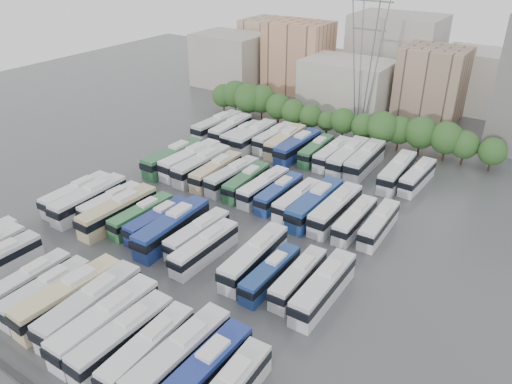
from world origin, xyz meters
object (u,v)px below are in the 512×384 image
Objects in this scene: bus_r3_s2 at (242,135)px; bus_r3_s6 at (298,146)px; bus_r1_s7 at (198,234)px; bus_r1_s13 at (323,287)px; bus_r2_s13 at (379,224)px; bus_r0_s5 at (46,292)px; bus_r3_s8 at (333,153)px; bus_r1_s11 at (270,273)px; bus_r2_s7 at (263,187)px; bus_r2_s11 at (335,209)px; bus_r1_s2 at (111,203)px; bus_r3_s13 at (417,176)px; bus_r3_s0 at (217,126)px; bus_r3_s4 at (274,137)px; bus_r0_s6 at (69,296)px; bus_r2_s9 at (297,199)px; bus_r2_s3 at (202,165)px; bus_r2_s5 at (232,176)px; bus_r0_s4 at (28,282)px; bus_r2_s1 at (173,158)px; electricity_pylon at (368,42)px; bus_r1_s0 at (77,194)px; bus_r1_s12 at (298,278)px; bus_r0_s11 at (179,356)px; bus_r1_s5 at (158,220)px; bus_r2_s6 at (247,182)px; bus_r0_s8 at (106,322)px; bus_r1_s6 at (172,227)px; bus_r0_s12 at (204,373)px; bus_r3_s5 at (285,141)px; bus_r2_s8 at (279,193)px; bus_r3_s3 at (254,136)px; bus_r1_s3 at (118,211)px; bus_r1_s10 at (254,257)px; bus_r1_s1 at (89,199)px; bus_r3_s7 at (316,150)px; bus_r1_s4 at (142,215)px; bus_r2_s4 at (216,171)px; bus_r3_s9 at (348,157)px; bus_r3_s12 at (397,172)px; bus_r0_s7 at (91,306)px; bus_r3_s1 at (231,129)px; bus_r0_s9 at (123,337)px; bus_r1_s8 at (205,248)px.

bus_r3_s2 is 0.86× the size of bus_r3_s6.
bus_r1_s13 is at bearing -1.23° from bus_r1_s7.
bus_r0_s5 is at bearing -128.49° from bus_r2_s13.
bus_r1_s11 is at bearing -75.57° from bus_r3_s8.
bus_r2_s11 is (13.12, -0.46, 0.21)m from bus_r2_s7.
bus_r1_s2 is 0.95× the size of bus_r3_s13.
bus_r3_s4 is (13.32, 1.49, -0.19)m from bus_r3_s0.
bus_r0_s6 reaches higher than bus_r2_s9.
bus_r2_s3 is 1.10× the size of bus_r2_s5.
bus_r2_s3 is at bearing 94.27° from bus_r0_s4.
bus_r2_s1 is 1.16× the size of bus_r2_s7.
bus_r2_s1 is at bearing -117.73° from electricity_pylon.
bus_r1_s12 is (39.53, 1.16, -0.19)m from bus_r1_s0.
bus_r1_s0 is 1.12× the size of bus_r1_s2.
bus_r0_s11 is 1.09× the size of bus_r2_s5.
bus_r3_s4 is at bearing 96.43° from bus_r1_s5.
bus_r2_s3 is 9.99m from bus_r2_s6.
bus_r1_s0 is 1.06× the size of bus_r3_s13.
bus_r0_s8 is at bearing -79.00° from bus_r1_s7.
bus_r0_s12 is at bearing -43.61° from bus_r1_s6.
bus_r2_s6 is 18.65m from bus_r3_s5.
bus_r1_s5 is 38.78m from bus_r3_s0.
bus_r2_s13 is at bearing -0.32° from bus_r2_s8.
bus_r2_s9 is 26.60m from bus_r3_s3.
bus_r1_s3 is 1.14× the size of bus_r2_s7.
bus_r2_s6 is (6.49, 36.49, 0.02)m from bus_r0_s4.
bus_r1_s5 is at bearing -149.79° from bus_r2_s13.
bus_r2_s13 is (23.53, 17.48, -0.38)m from bus_r1_s6.
bus_r0_s4 is 19.33m from bus_r1_s5.
bus_r1_s0 is 40.22m from bus_r3_s4.
bus_r3_s2 is (-29.52, 35.71, 0.11)m from bus_r1_s11.
bus_r1_s10 is 48.34m from bus_r3_s0.
bus_r0_s5 is at bearing -142.44° from bus_r1_s12.
bus_r2_s6 is (-3.56, 17.02, 0.02)m from bus_r1_s7.
bus_r0_s12 is 39.74m from bus_r1_s1.
bus_r2_s3 reaches higher than bus_r3_s7.
bus_r2_s11 is 30.39m from bus_r3_s4.
bus_r1_s13 is (36.73, -0.40, 0.25)m from bus_r1_s2.
electricity_pylon is 2.55× the size of bus_r0_s11.
bus_r0_s5 is 19.05m from bus_r1_s4.
bus_r2_s4 is 24.41m from bus_r3_s9.
bus_r1_s0 is 53.29m from bus_r3_s12.
bus_r1_s6 is at bearing 179.51° from bus_r1_s12.
bus_r0_s7 is 56.94m from bus_r3_s1.
bus_r3_s5 reaches higher than bus_r0_s9.
bus_r0_s6 is 39.16m from bus_r2_s1.
bus_r2_s8 is (0.10, 18.69, -0.05)m from bus_r1_s8.
bus_r3_s2 is at bearing 104.68° from bus_r0_s7.
bus_r2_s1 is 22.41m from bus_r3_s5.
bus_r3_s4 reaches higher than bus_r1_s4.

